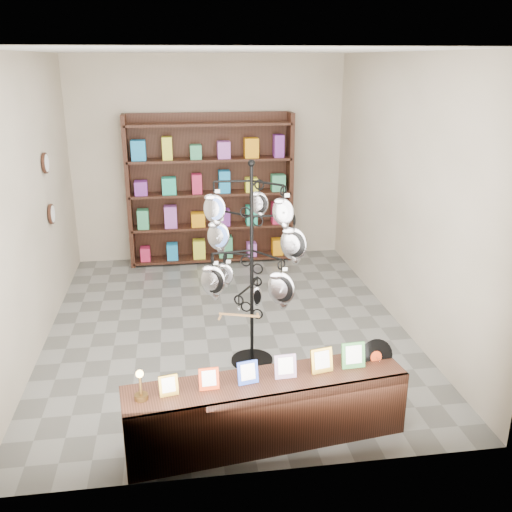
{
  "coord_description": "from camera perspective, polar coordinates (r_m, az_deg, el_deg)",
  "views": [
    {
      "loc": [
        -0.52,
        -5.96,
        2.93
      ],
      "look_at": [
        0.2,
        -1.0,
        1.19
      ],
      "focal_mm": 40.0,
      "sensor_mm": 36.0,
      "label": 1
    }
  ],
  "objects": [
    {
      "name": "wall_clocks",
      "position": [
        7.06,
        -20.05,
        6.32
      ],
      "size": [
        0.03,
        0.24,
        0.84
      ],
      "color": "black",
      "rests_on": "ground"
    },
    {
      "name": "ground",
      "position": [
        6.66,
        -2.96,
        -6.95
      ],
      "size": [
        5.0,
        5.0,
        0.0
      ],
      "primitive_type": "plane",
      "color": "slate",
      "rests_on": "ground"
    },
    {
      "name": "room_envelope",
      "position": [
        6.08,
        -3.26,
        8.91
      ],
      "size": [
        5.0,
        5.0,
        5.0
      ],
      "color": "beige",
      "rests_on": "ground"
    },
    {
      "name": "display_tree",
      "position": [
        5.43,
        -0.44,
        0.52
      ],
      "size": [
        1.13,
        1.13,
        2.07
      ],
      "rotation": [
        0.0,
        0.0,
        -0.4
      ],
      "color": "black",
      "rests_on": "ground"
    },
    {
      "name": "back_shelving",
      "position": [
        8.49,
        -4.56,
        6.17
      ],
      "size": [
        2.42,
        0.36,
        2.2
      ],
      "color": "black",
      "rests_on": "ground"
    },
    {
      "name": "front_shelf",
      "position": [
        4.71,
        1.06,
        -15.12
      ],
      "size": [
        2.28,
        0.75,
        0.79
      ],
      "rotation": [
        0.0,
        0.0,
        0.13
      ],
      "color": "black",
      "rests_on": "ground"
    }
  ]
}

